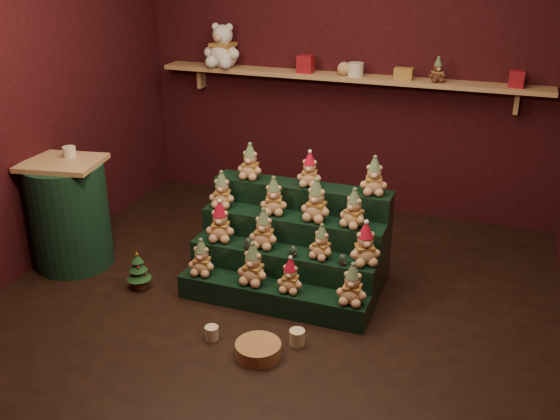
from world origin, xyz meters
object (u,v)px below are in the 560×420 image
at_px(mug_left, 212,333).
at_px(brown_bear, 438,70).
at_px(snow_globe_a, 249,243).
at_px(wicker_basket, 258,350).
at_px(mug_right, 297,337).
at_px(riser_tier_front, 272,297).
at_px(snow_globe_b, 293,251).
at_px(snow_globe_c, 343,260).
at_px(white_bear, 223,40).
at_px(side_table, 69,214).
at_px(mini_christmas_tree, 138,270).

bearing_deg(mug_left, brown_bear, 66.86).
height_order(snow_globe_a, wicker_basket, snow_globe_a).
bearing_deg(mug_right, riser_tier_front, 131.54).
height_order(snow_globe_b, snow_globe_c, snow_globe_b).
distance_m(snow_globe_a, brown_bear, 2.29).
distance_m(riser_tier_front, snow_globe_c, 0.58).
xyz_separation_m(snow_globe_a, brown_bear, (1.04, 1.76, 1.02)).
bearing_deg(snow_globe_b, brown_bear, 68.59).
bearing_deg(mug_left, wicker_basket, -10.57).
xyz_separation_m(wicker_basket, brown_bear, (0.67, 2.48, 1.38)).
relative_size(snow_globe_b, wicker_basket, 0.28).
height_order(mug_right, white_bear, white_bear).
bearing_deg(snow_globe_a, riser_tier_front, -33.48).
bearing_deg(riser_tier_front, wicker_basket, -77.76).
distance_m(side_table, brown_bear, 3.30).
bearing_deg(white_bear, brown_bear, 3.19).
height_order(snow_globe_b, wicker_basket, snow_globe_b).
distance_m(snow_globe_b, mug_left, 0.82).
height_order(snow_globe_c, brown_bear, brown_bear).
relative_size(mug_right, white_bear, 0.20).
xyz_separation_m(riser_tier_front, side_table, (-1.76, 0.09, 0.35)).
xyz_separation_m(snow_globe_b, mug_left, (-0.34, -0.65, -0.36)).
bearing_deg(snow_globe_c, side_table, -178.19).
distance_m(snow_globe_a, snow_globe_b, 0.34).
distance_m(riser_tier_front, mini_christmas_tree, 1.05).
distance_m(snow_globe_a, white_bear, 2.34).
distance_m(riser_tier_front, wicker_basket, 0.57).
height_order(snow_globe_a, snow_globe_b, snow_globe_a).
xyz_separation_m(snow_globe_c, wicker_basket, (-0.35, -0.72, -0.35)).
distance_m(snow_globe_c, mug_right, 0.64).
relative_size(snow_globe_a, mug_right, 0.87).
bearing_deg(side_table, brown_bear, 25.15).
bearing_deg(side_table, mug_right, -22.55).
bearing_deg(snow_globe_b, white_bear, 127.07).
bearing_deg(mug_right, snow_globe_c, 73.11).
xyz_separation_m(snow_globe_a, side_table, (-1.52, -0.07, 0.03)).
distance_m(side_table, mug_right, 2.16).
relative_size(snow_globe_a, side_table, 0.10).
bearing_deg(riser_tier_front, brown_bear, 67.56).
relative_size(snow_globe_c, side_table, 0.09).
height_order(snow_globe_b, brown_bear, brown_bear).
height_order(mug_left, brown_bear, brown_bear).
bearing_deg(mug_left, white_bear, 112.30).
distance_m(snow_globe_c, mug_left, 1.02).
xyz_separation_m(mug_left, mug_right, (0.55, 0.14, 0.01)).
distance_m(mini_christmas_tree, brown_bear, 3.01).
bearing_deg(wicker_basket, snow_globe_c, 64.31).
xyz_separation_m(wicker_basket, white_bear, (-1.35, 2.48, 1.53)).
relative_size(mini_christmas_tree, brown_bear, 1.51).
xyz_separation_m(side_table, wicker_basket, (1.88, -0.65, -0.39)).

